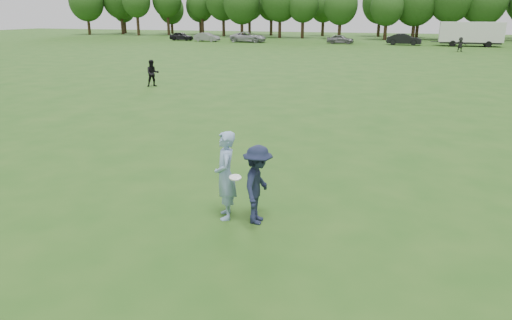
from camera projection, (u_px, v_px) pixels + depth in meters
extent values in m
plane|color=#224F16|center=(256.00, 208.00, 10.85)|extent=(200.00, 200.00, 0.00)
imported|color=#85A4CD|center=(225.00, 175.00, 10.10)|extent=(0.74, 0.86, 2.01)
imported|color=#191F37|center=(258.00, 185.00, 9.89)|extent=(0.74, 1.19, 1.77)
imported|color=black|center=(153.00, 73.00, 28.40)|extent=(1.01, 0.98, 1.65)
imported|color=#282828|center=(460.00, 44.00, 53.45)|extent=(1.62, 0.75, 1.69)
imported|color=black|center=(181.00, 36.00, 75.00)|extent=(3.99, 1.72, 1.34)
imported|color=gray|center=(207.00, 37.00, 72.32)|extent=(4.25, 1.83, 1.36)
imported|color=#A4A6A9|center=(248.00, 37.00, 70.42)|extent=(5.60, 2.61, 1.55)
imported|color=slate|center=(340.00, 39.00, 67.00)|extent=(3.96, 1.69, 1.34)
imported|color=black|center=(404.00, 39.00, 64.48)|extent=(4.83, 1.96, 1.56)
cylinder|color=white|center=(235.00, 177.00, 9.77)|extent=(0.28, 0.28, 0.08)
cube|color=white|center=(471.00, 32.00, 61.62)|extent=(8.00, 2.50, 2.60)
cube|color=black|center=(470.00, 43.00, 62.05)|extent=(7.60, 2.30, 0.25)
cylinder|color=black|center=(453.00, 44.00, 61.63)|extent=(0.80, 0.25, 0.80)
cylinder|color=black|center=(451.00, 42.00, 63.88)|extent=(0.80, 0.25, 0.80)
cylinder|color=black|center=(489.00, 44.00, 60.29)|extent=(0.80, 0.25, 0.80)
cylinder|color=black|center=(486.00, 43.00, 62.54)|extent=(0.80, 0.25, 0.80)
cube|color=#333333|center=(435.00, 42.00, 63.38)|extent=(1.20, 0.15, 0.12)
cylinder|color=#332114|center=(89.00, 26.00, 93.79)|extent=(0.56, 0.56, 3.63)
ellipsoid|color=#1F3F15|center=(86.00, 1.00, 92.33)|extent=(6.88, 6.88, 7.91)
cylinder|color=#332114|center=(122.00, 24.00, 95.91)|extent=(0.56, 0.56, 4.13)
cylinder|color=#332114|center=(138.00, 25.00, 90.77)|extent=(0.56, 0.56, 4.18)
ellipsoid|color=#1F3F15|center=(136.00, 1.00, 89.42)|extent=(5.42, 5.42, 6.23)
cylinder|color=#332114|center=(168.00, 24.00, 92.40)|extent=(0.56, 0.56, 4.26)
ellipsoid|color=#1F3F15|center=(167.00, 0.00, 90.98)|extent=(5.79, 5.79, 6.66)
cylinder|color=#332114|center=(203.00, 25.00, 91.78)|extent=(0.56, 0.56, 3.91)
ellipsoid|color=#1F3F15|center=(202.00, 3.00, 90.45)|extent=(5.47, 5.47, 6.29)
cylinder|color=#332114|center=(224.00, 26.00, 88.59)|extent=(0.56, 0.56, 3.83)
ellipsoid|color=#1F3F15|center=(223.00, 0.00, 87.11)|extent=(6.75, 6.75, 7.76)
cylinder|color=#332114|center=(242.00, 28.00, 84.52)|extent=(0.56, 0.56, 3.25)
ellipsoid|color=#1F3F15|center=(242.00, 2.00, 83.13)|extent=(6.76, 6.76, 7.78)
cylinder|color=#332114|center=(280.00, 27.00, 82.64)|extent=(0.56, 0.56, 3.71)
ellipsoid|color=#1F3F15|center=(280.00, 0.00, 81.19)|extent=(6.68, 6.68, 7.68)
cylinder|color=#332114|center=(303.00, 28.00, 81.02)|extent=(0.56, 0.56, 3.46)
ellipsoid|color=#1F3F15|center=(303.00, 4.00, 79.77)|extent=(5.49, 5.49, 6.31)
cylinder|color=#332114|center=(339.00, 30.00, 78.94)|extent=(0.56, 0.56, 3.14)
ellipsoid|color=#1F3F15|center=(341.00, 5.00, 77.70)|extent=(5.78, 5.78, 6.64)
cylinder|color=#332114|center=(385.00, 31.00, 76.39)|extent=(0.56, 0.56, 3.01)
ellipsoid|color=#1F3F15|center=(387.00, 7.00, 75.20)|extent=(5.46, 5.46, 6.28)
cylinder|color=#332114|center=(413.00, 30.00, 77.15)|extent=(0.56, 0.56, 3.23)
ellipsoid|color=#1F3F15|center=(416.00, 0.00, 75.70)|extent=(7.29, 7.29, 8.38)
cylinder|color=#332114|center=(448.00, 28.00, 75.34)|extent=(0.56, 0.56, 3.77)
cylinder|color=#332114|center=(481.00, 30.00, 74.37)|extent=(0.56, 0.56, 3.33)
ellipsoid|color=#1F3F15|center=(486.00, 1.00, 72.98)|extent=(6.71, 6.71, 7.71)
cylinder|color=#332114|center=(125.00, 26.00, 101.46)|extent=(0.56, 0.56, 2.97)
ellipsoid|color=#1F3F15|center=(124.00, 9.00, 100.36)|extent=(4.85, 4.85, 5.58)
cylinder|color=#332114|center=(172.00, 27.00, 99.12)|extent=(0.56, 0.56, 2.73)
ellipsoid|color=#1F3F15|center=(171.00, 9.00, 97.98)|extent=(5.45, 5.45, 6.27)
cylinder|color=#332114|center=(200.00, 26.00, 95.31)|extent=(0.56, 0.56, 3.25)
ellipsoid|color=#1F3F15|center=(200.00, 6.00, 94.06)|extent=(5.68, 5.68, 6.53)
cylinder|color=#332114|center=(250.00, 25.00, 94.96)|extent=(0.56, 0.56, 3.62)
ellipsoid|color=#1F3F15|center=(249.00, 4.00, 93.64)|extent=(5.80, 5.80, 6.67)
cylinder|color=#332114|center=(271.00, 26.00, 91.01)|extent=(0.56, 0.56, 3.61)
ellipsoid|color=#1F3F15|center=(271.00, 4.00, 89.71)|extent=(5.58, 5.58, 6.42)
cylinder|color=#332114|center=(323.00, 27.00, 88.41)|extent=(0.56, 0.56, 3.29)
ellipsoid|color=#1F3F15|center=(324.00, 6.00, 87.20)|extent=(5.30, 5.30, 6.09)
cylinder|color=#332114|center=(379.00, 28.00, 86.56)|extent=(0.56, 0.56, 3.28)
ellipsoid|color=#1F3F15|center=(381.00, 3.00, 85.17)|extent=(6.78, 6.78, 7.79)
cylinder|color=#332114|center=(417.00, 29.00, 83.09)|extent=(0.56, 0.56, 3.11)
ellipsoid|color=#1F3F15|center=(419.00, 7.00, 81.90)|extent=(5.34, 5.34, 6.14)
cylinder|color=#332114|center=(473.00, 28.00, 81.44)|extent=(0.56, 0.56, 3.50)
ellipsoid|color=#1F3F15|center=(476.00, 6.00, 80.26)|extent=(4.82, 4.82, 5.54)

